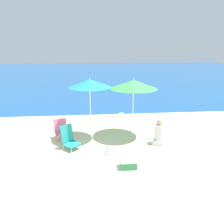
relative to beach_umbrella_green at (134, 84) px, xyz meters
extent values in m
plane|color=beige|center=(-2.41, -2.80, -2.00)|extent=(60.00, 60.00, 0.00)
cube|color=#1E5699|center=(-2.41, 22.94, -2.00)|extent=(60.00, 40.00, 0.01)
cylinder|color=white|center=(0.00, 0.00, -1.08)|extent=(0.04, 0.04, 1.85)
cone|color=#47B756|center=(0.00, 0.00, 0.00)|extent=(1.71, 1.71, 0.31)
sphere|color=white|center=(0.00, 0.00, 0.18)|extent=(0.04, 0.04, 0.04)
cylinder|color=white|center=(-1.58, -0.09, -1.03)|extent=(0.04, 0.04, 1.94)
cone|color=teal|center=(-1.58, -0.09, 0.08)|extent=(1.53, 1.53, 0.28)
sphere|color=white|center=(-1.58, -0.09, 0.24)|extent=(0.04, 0.04, 0.04)
cylinder|color=silver|center=(-2.77, -0.32, -1.89)|extent=(0.02, 0.02, 0.22)
cylinder|color=silver|center=(-2.40, -0.20, -1.89)|extent=(0.02, 0.02, 0.22)
cylinder|color=silver|center=(-2.90, 0.03, -1.89)|extent=(0.02, 0.02, 0.22)
cylinder|color=silver|center=(-2.52, 0.16, -1.89)|extent=(0.02, 0.02, 0.22)
cube|color=pink|center=(-2.65, -0.08, -1.76)|extent=(0.59, 0.57, 0.04)
cube|color=pink|center=(-2.72, 0.13, -1.51)|extent=(0.49, 0.29, 0.48)
cylinder|color=silver|center=(-2.22, -1.23, -1.92)|extent=(0.02, 0.02, 0.17)
cylinder|color=silver|center=(-1.93, -0.95, -1.92)|extent=(0.02, 0.02, 0.17)
cylinder|color=silver|center=(-2.50, -0.94, -1.92)|extent=(0.02, 0.02, 0.17)
cylinder|color=silver|center=(-2.21, -0.66, -1.92)|extent=(0.02, 0.02, 0.17)
cube|color=teal|center=(-2.21, -0.95, -1.81)|extent=(0.67, 0.67, 0.04)
cube|color=teal|center=(-2.38, -0.77, -1.50)|extent=(0.43, 0.43, 0.60)
cube|color=silver|center=(0.79, -0.78, -1.92)|extent=(0.50, 0.53, 0.16)
cylinder|color=silver|center=(0.79, -0.78, -1.57)|extent=(0.32, 0.32, 0.55)
sphere|color=tan|center=(0.79, -0.78, -1.19)|extent=(0.21, 0.21, 0.21)
cylinder|color=#8CCCEA|center=(-1.07, -1.43, -1.91)|extent=(0.08, 0.08, 0.18)
cylinder|color=#8CCCEA|center=(-1.07, -1.43, -1.79)|extent=(0.03, 0.03, 0.06)
cylinder|color=black|center=(-1.07, -1.43, -1.75)|extent=(0.04, 0.04, 0.02)
cube|color=#338C59|center=(-0.54, -2.28, -1.90)|extent=(0.45, 0.35, 0.21)
cube|color=white|center=(-0.54, -2.28, -1.77)|extent=(0.47, 0.36, 0.05)
cylinder|color=gold|center=(-0.15, 2.49, -1.97)|extent=(0.01, 0.01, 0.07)
cylinder|color=gold|center=(-0.10, 2.49, -1.97)|extent=(0.01, 0.01, 0.07)
ellipsoid|color=white|center=(-0.13, 2.49, -1.87)|extent=(0.26, 0.11, 0.13)
sphere|color=white|center=(-0.02, 2.49, -1.81)|extent=(0.07, 0.07, 0.07)
camera|label=1|loc=(-1.52, -7.71, 1.26)|focal=35.00mm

